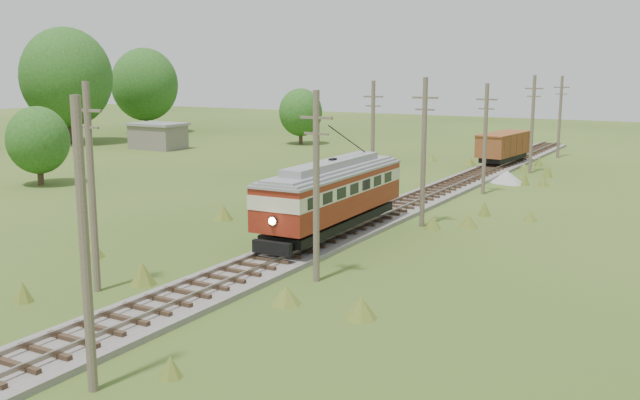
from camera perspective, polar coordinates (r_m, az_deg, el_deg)
The scene contains 17 objects.
railbed_main at distance 47.84m, azimuth 5.92°, elevation -0.79°, with size 3.60×96.00×0.57m.
streetcar at distance 39.88m, azimuth 1.02°, elevation 0.70°, with size 3.43×13.04×5.93m.
gondola at distance 72.11m, azimuth 14.49°, elevation 4.23°, with size 3.45×8.49×2.75m.
gravel_pile at distance 61.93m, azimuth 14.79°, elevation 1.77°, with size 2.83×3.00×1.03m.
utility_pole_r_1 at distance 21.70m, azimuth -18.32°, elevation -3.71°, with size 0.30×0.30×8.80m.
utility_pole_r_2 at distance 31.55m, azimuth -0.30°, elevation 1.21°, with size 1.60×0.30×8.60m.
utility_pole_r_3 at distance 43.19m, azimuth 8.29°, elevation 3.89°, with size 1.60×0.30×9.00m.
utility_pole_r_4 at distance 55.52m, azimuth 13.07°, elevation 4.87°, with size 1.60×0.30×8.40m.
utility_pole_r_5 at distance 67.91m, azimuth 16.62°, elevation 5.91°, with size 1.60×0.30×8.90m.
utility_pole_r_6 at distance 80.64m, azimuth 18.64°, elevation 6.38°, with size 1.60×0.30×8.70m.
utility_pole_l_a at distance 31.58m, azimuth -17.81°, elevation 1.08°, with size 1.60×0.30×9.00m.
utility_pole_l_b at distance 54.49m, azimuth 4.24°, elevation 5.12°, with size 1.60×0.30×8.60m.
tree_left_4 at distance 96.33m, azimuth -19.64°, elevation 9.23°, with size 11.34×11.34×14.61m.
tree_left_5 at distance 108.86m, azimuth -13.85°, elevation 8.96°, with size 9.66×9.66×12.44m.
tree_mid_a at distance 90.28m, azimuth -1.56°, elevation 7.02°, with size 5.46×5.46×7.03m.
tree_mid_c at distance 62.80m, azimuth -21.63°, elevation 4.47°, with size 5.04×5.04×6.49m.
shed at distance 87.31m, azimuth -12.83°, elevation 5.04°, with size 6.40×4.40×3.10m.
Camera 1 is at (18.93, -8.93, 9.54)m, focal length 40.00 mm.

